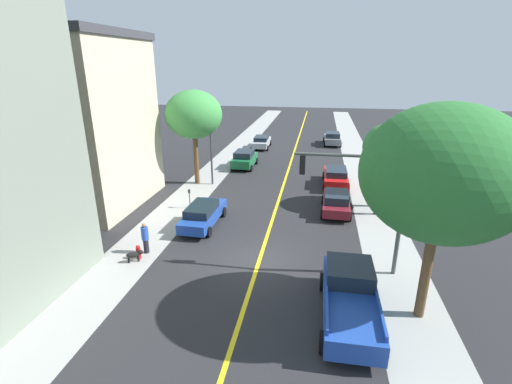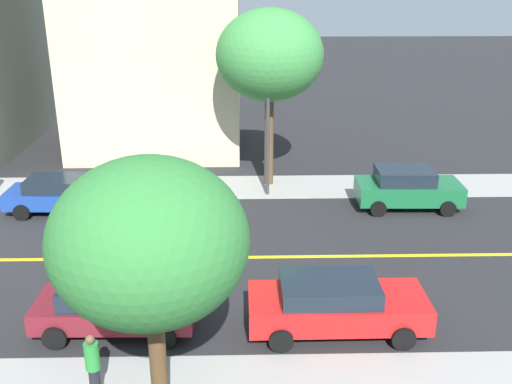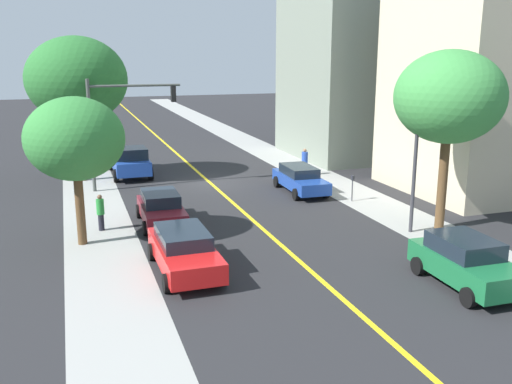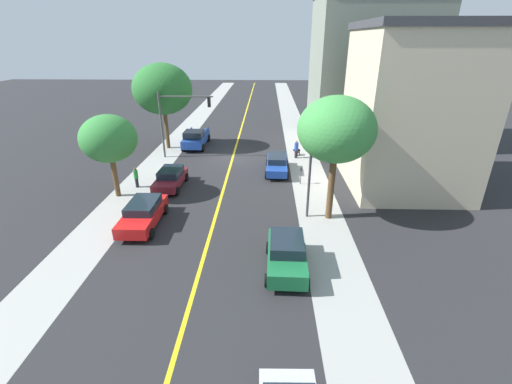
% 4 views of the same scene
% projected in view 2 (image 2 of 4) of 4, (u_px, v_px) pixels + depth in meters
% --- Properties ---
extents(brick_apartment_block, '(8.39, 9.06, 11.80)m').
position_uv_depth(brick_apartment_block, '(156.00, 37.00, 30.57)').
color(brick_apartment_block, beige).
rests_on(brick_apartment_block, ground).
extents(street_tree_right_corner, '(3.88, 3.88, 5.99)m').
position_uv_depth(street_tree_right_corner, '(149.00, 242.00, 11.17)').
color(street_tree_right_corner, brown).
rests_on(street_tree_right_corner, ground).
extents(street_tree_left_far, '(4.60, 4.60, 7.77)m').
position_uv_depth(street_tree_left_far, '(270.00, 56.00, 24.74)').
color(street_tree_left_far, brown).
rests_on(street_tree_left_far, ground).
extents(parking_meter, '(0.12, 0.18, 1.38)m').
position_uv_depth(parking_meter, '(140.00, 175.00, 25.12)').
color(parking_meter, '#4C4C51').
rests_on(parking_meter, ground).
extents(street_lamp, '(0.70, 0.36, 6.57)m').
position_uv_depth(street_lamp, '(268.00, 103.00, 24.07)').
color(street_lamp, '#38383D').
rests_on(street_lamp, ground).
extents(red_sedan_right_curb, '(2.13, 4.81, 1.51)m').
position_uv_depth(red_sedan_right_curb, '(335.00, 304.00, 15.66)').
color(red_sedan_right_curb, red).
rests_on(red_sedan_right_curb, ground).
extents(green_sedan_left_curb, '(2.17, 4.24, 1.67)m').
position_uv_depth(green_sedan_left_curb, '(407.00, 188.00, 23.80)').
color(green_sedan_left_curb, '#196638').
rests_on(green_sedan_left_curb, ground).
extents(maroon_sedan_right_curb, '(2.06, 4.32, 1.47)m').
position_uv_depth(maroon_sedan_right_curb, '(113.00, 304.00, 15.69)').
color(maroon_sedan_right_curb, maroon).
rests_on(maroon_sedan_right_curb, ground).
extents(blue_sedan_left_curb, '(2.04, 4.82, 1.46)m').
position_uv_depth(blue_sedan_left_curb, '(66.00, 194.00, 23.40)').
color(blue_sedan_left_curb, '#1E429E').
rests_on(blue_sedan_left_curb, ground).
extents(pedestrian_green_shirt, '(0.34, 0.34, 1.62)m').
position_uv_depth(pedestrian_green_shirt, '(93.00, 364.00, 13.17)').
color(pedestrian_green_shirt, black).
rests_on(pedestrian_green_shirt, ground).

